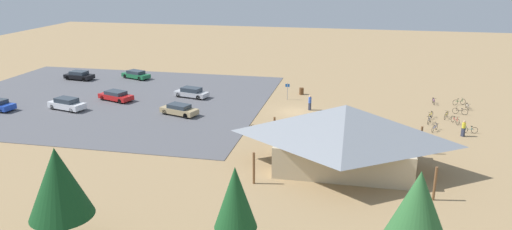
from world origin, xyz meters
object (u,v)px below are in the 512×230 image
pine_far_east (58,183)px  bicycle_blue_by_bin (435,128)px  car_white_end_stall (67,104)px  car_tan_near_entry (179,110)px  bicycle_silver_front_row (429,120)px  visitor_by_pavilion (310,102)px  bicycle_purple_yard_left (434,101)px  bicycle_white_lone_east (467,106)px  bicycle_yellow_yard_right (446,115)px  pine_far_west (235,198)px  car_silver_aisle_side (191,92)px  car_red_inner_stall (116,96)px  bike_pavilion (345,133)px  pine_midwest (418,208)px  bicycle_black_mid_cluster (460,111)px  bicycle_teal_near_porch (470,130)px  bicycle_red_edge_north (455,120)px  trash_bin (301,91)px  car_green_back_corner (136,74)px  bicycle_yellow_edge_south (431,115)px  bicycle_green_lone_west (459,102)px  car_black_second_row (79,75)px  visitor_at_bikes (464,128)px  lot_sign (287,89)px  bicycle_orange_yard_front (256,130)px

pine_far_east → bicycle_blue_by_bin: 37.87m
car_white_end_stall → car_tan_near_entry: 14.02m
pine_far_east → bicycle_silver_front_row: 39.66m
visitor_by_pavilion → bicycle_purple_yard_left: bearing=-158.5°
bicycle_white_lone_east → bicycle_yellow_yard_right: (3.08, 4.44, 0.02)m
pine_far_west → bicycle_white_lone_east: 41.35m
car_silver_aisle_side → car_red_inner_stall: size_ratio=0.97×
bike_pavilion → bicycle_white_lone_east: size_ratio=8.40×
pine_midwest → car_white_end_stall: (37.57, -25.40, -3.58)m
bicycle_white_lone_east → car_tan_near_entry: car_tan_near_entry is taller
bike_pavilion → bicycle_black_mid_cluster: bike_pavilion is taller
bicycle_black_mid_cluster → car_white_end_stall: 46.69m
bicycle_teal_near_porch → bicycle_white_lone_east: 9.45m
car_red_inner_stall → visitor_by_pavilion: visitor_by_pavilion is taller
bicycle_red_edge_north → bicycle_silver_front_row: size_ratio=0.99×
trash_bin → car_green_back_corner: (25.93, -3.97, 0.23)m
bicycle_yellow_edge_south → car_white_end_stall: size_ratio=0.31×
bicycle_red_edge_north → car_green_back_corner: bearing=-16.3°
car_silver_aisle_side → car_tan_near_entry: car_silver_aisle_side is taller
car_green_back_corner → bicycle_yellow_edge_south: bearing=164.6°
bicycle_yellow_edge_south → bicycle_green_lone_west: 7.80m
bicycle_red_edge_north → bicycle_white_lone_east: (-2.43, -6.27, -0.03)m
bicycle_red_edge_north → bicycle_purple_yard_left: (1.28, -7.75, -0.00)m
pine_midwest → car_black_second_row: pine_midwest is taller
pine_far_east → car_black_second_row: 47.96m
pine_far_west → visitor_at_bikes: (-17.36, -25.64, -3.11)m
car_tan_near_entry → bicycle_purple_yard_left: bearing=-159.2°
bicycle_yellow_edge_south → bicycle_blue_by_bin: bicycle_yellow_edge_south is taller
bicycle_purple_yard_left → car_green_back_corner: car_green_back_corner is taller
bicycle_white_lone_east → pine_far_west: bearing=61.4°
bicycle_purple_yard_left → bicycle_yellow_yard_right: bearing=96.1°
bicycle_white_lone_east → car_green_back_corner: bearing=-8.1°
bike_pavilion → bicycle_yellow_edge_south: bike_pavilion is taller
car_tan_near_entry → pine_far_west: bearing=117.1°
bicycle_red_edge_north → bicycle_yellow_yard_right: size_ratio=1.01×
pine_far_west → bicycle_purple_yard_left: size_ratio=3.39×
lot_sign → bicycle_teal_near_porch: 22.38m
pine_far_east → bicycle_green_lone_west: 49.11m
bicycle_black_mid_cluster → bicycle_teal_near_porch: size_ratio=1.00×
pine_far_west → bicycle_yellow_edge_south: pine_far_west is taller
trash_bin → bicycle_silver_front_row: 18.00m
car_green_back_corner → visitor_by_pavilion: size_ratio=2.66×
trash_bin → pine_far_east: bearing=76.0°
trash_bin → bicycle_orange_yard_front: (2.75, 16.64, -0.06)m
car_green_back_corner → bicycle_white_lone_east: bearing=171.9°
trash_bin → lot_sign: bearing=64.0°
pine_far_east → bicycle_blue_by_bin: bearing=-132.5°
bike_pavilion → car_red_inner_stall: 33.39m
car_white_end_stall → bicycle_silver_front_row: bearing=-174.9°
visitor_by_pavilion → bicycle_teal_near_porch: bearing=164.0°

